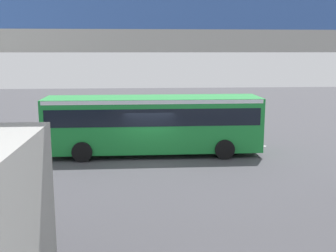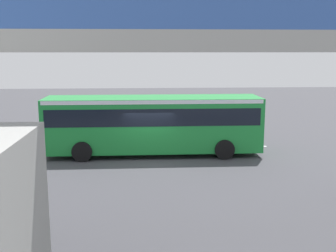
{
  "view_description": "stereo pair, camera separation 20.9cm",
  "coord_description": "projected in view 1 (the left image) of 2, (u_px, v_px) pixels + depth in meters",
  "views": [
    {
      "loc": [
        0.5,
        20.63,
        5.65
      ],
      "look_at": [
        -1.04,
        -0.81,
        1.6
      ],
      "focal_mm": 43.45,
      "sensor_mm": 36.0,
      "label": 1
    },
    {
      "loc": [
        0.29,
        20.64,
        5.65
      ],
      "look_at": [
        -1.04,
        -0.81,
        1.6
      ],
      "focal_mm": 43.45,
      "sensor_mm": 36.0,
      "label": 2
    }
  ],
  "objects": [
    {
      "name": "lane_dash_leftmost",
      "position": [
        249.0,
        146.0,
        24.1
      ],
      "size": [
        2.0,
        0.2,
        0.01
      ],
      "primitive_type": "cube",
      "color": "silver",
      "rests_on": "ground"
    },
    {
      "name": "pedestrian_overpass",
      "position": [
        158.0,
        61.0,
        10.3
      ],
      "size": [
        27.1,
        2.6,
        7.19
      ],
      "color": "#9E9E99",
      "rests_on": "ground"
    },
    {
      "name": "ground",
      "position": [
        149.0,
        159.0,
        21.3
      ],
      "size": [
        80.0,
        80.0,
        0.0
      ],
      "primitive_type": "plane",
      "color": "#424247"
    },
    {
      "name": "lane_dash_left",
      "position": [
        182.0,
        147.0,
        23.82
      ],
      "size": [
        2.0,
        0.2,
        0.01
      ],
      "primitive_type": "cube",
      "color": "silver",
      "rests_on": "ground"
    },
    {
      "name": "lane_dash_right",
      "position": [
        44.0,
        150.0,
        23.26
      ],
      "size": [
        2.0,
        0.2,
        0.01
      ],
      "primitive_type": "cube",
      "color": "silver",
      "rests_on": "ground"
    },
    {
      "name": "lane_dash_centre",
      "position": [
        114.0,
        149.0,
        23.54
      ],
      "size": [
        2.0,
        0.2,
        0.01
      ],
      "primitive_type": "cube",
      "color": "silver",
      "rests_on": "ground"
    },
    {
      "name": "pedestrian",
      "position": [
        122.0,
        130.0,
        24.36
      ],
      "size": [
        0.38,
        0.38,
        1.79
      ],
      "color": "#2D2D38",
      "rests_on": "ground"
    },
    {
      "name": "traffic_sign",
      "position": [
        79.0,
        110.0,
        25.53
      ],
      "size": [
        0.08,
        0.6,
        2.8
      ],
      "color": "slate",
      "rests_on": "ground"
    },
    {
      "name": "city_bus",
      "position": [
        153.0,
        120.0,
        21.95
      ],
      "size": [
        11.54,
        2.85,
        3.15
      ],
      "color": "#1E8C38",
      "rests_on": "ground"
    }
  ]
}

